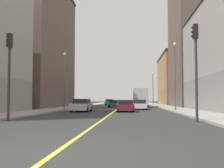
# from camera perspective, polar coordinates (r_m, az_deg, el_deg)

# --- Properties ---
(ground_plane) EXTENTS (400.00, 400.00, 0.00)m
(ground_plane) POSITION_cam_1_polar(r_m,az_deg,el_deg) (7.37, -11.25, -13.74)
(ground_plane) COLOR #30322F
(ground_plane) RESTS_ON ground
(sidewalk_left) EXTENTS (3.40, 168.00, 0.15)m
(sidewalk_left) POSITION_cam_1_polar(r_m,az_deg,el_deg) (56.33, 10.23, -4.53)
(sidewalk_left) COLOR #9E9B93
(sidewalk_left) RESTS_ON ground
(sidewalk_right) EXTENTS (3.40, 168.00, 0.15)m
(sidewalk_right) POSITION_cam_1_polar(r_m,az_deg,el_deg) (56.86, -5.90, -4.55)
(sidewalk_right) COLOR #9E9B93
(sidewalk_right) RESTS_ON ground
(lane_center_stripe) EXTENTS (0.16, 154.00, 0.01)m
(lane_center_stripe) POSITION_cam_1_polar(r_m,az_deg,el_deg) (56.04, 2.13, -4.65)
(lane_center_stripe) COLOR #E5D14C
(lane_center_stripe) RESTS_ON ground
(building_left_mid) EXTENTS (9.68, 14.92, 24.27)m
(building_left_mid) POSITION_cam_1_polar(r_m,az_deg,el_deg) (51.71, 18.08, 8.93)
(building_left_mid) COLOR brown
(building_left_mid) RESTS_ON ground
(building_left_far) EXTENTS (9.68, 20.68, 12.55)m
(building_left_far) POSITION_cam_1_polar(r_m,az_deg,el_deg) (70.59, 14.18, 0.82)
(building_left_far) COLOR #8F6B4F
(building_left_far) RESTS_ON ground
(building_right_midblock) EXTENTS (9.68, 21.06, 21.02)m
(building_right_midblock) POSITION_cam_1_polar(r_m,az_deg,el_deg) (47.65, -16.06, 7.94)
(building_right_midblock) COLOR brown
(building_right_midblock) RESTS_ON ground
(traffic_light_left_near) EXTENTS (0.40, 0.32, 5.92)m
(traffic_light_left_near) POSITION_cam_1_polar(r_m,az_deg,el_deg) (17.15, 17.27, 5.23)
(traffic_light_left_near) COLOR #2D2D2D
(traffic_light_left_near) RESTS_ON ground
(traffic_light_right_near) EXTENTS (0.40, 0.32, 5.55)m
(traffic_light_right_near) POSITION_cam_1_polar(r_m,az_deg,el_deg) (18.37, -20.93, 4.06)
(traffic_light_right_near) COLOR #2D2D2D
(traffic_light_right_near) RESTS_ON ground
(street_lamp_left_near) EXTENTS (0.36, 0.36, 7.60)m
(street_lamp_left_near) POSITION_cam_1_polar(r_m,az_deg,el_deg) (31.09, 13.17, 3.02)
(street_lamp_left_near) COLOR #4C4C51
(street_lamp_left_near) RESTS_ON ground
(street_lamp_right_near) EXTENTS (0.36, 0.36, 7.34)m
(street_lamp_right_near) POSITION_cam_1_polar(r_m,az_deg,el_deg) (35.93, -10.00, 1.93)
(street_lamp_right_near) COLOR #4C4C51
(street_lamp_right_near) RESTS_ON ground
(street_lamp_left_far) EXTENTS (0.36, 0.36, 7.25)m
(street_lamp_left_far) POSITION_cam_1_polar(r_m,az_deg,el_deg) (61.52, 8.65, -0.28)
(street_lamp_left_far) COLOR #4C4C51
(street_lamp_left_far) RESTS_ON ground
(car_maroon) EXTENTS (1.95, 4.51, 1.30)m
(car_maroon) POSITION_cam_1_polar(r_m,az_deg,el_deg) (29.81, 2.85, -4.64)
(car_maroon) COLOR maroon
(car_maroon) RESTS_ON ground
(car_teal) EXTENTS (1.80, 4.24, 1.27)m
(car_teal) POSITION_cam_1_polar(r_m,az_deg,el_deg) (48.40, 0.34, -4.14)
(car_teal) COLOR #196670
(car_teal) RESTS_ON ground
(car_silver) EXTENTS (1.93, 4.48, 1.42)m
(car_silver) POSITION_cam_1_polar(r_m,az_deg,el_deg) (30.03, -6.42, -4.52)
(car_silver) COLOR silver
(car_silver) RESTS_ON ground
(car_green) EXTENTS (1.87, 4.04, 1.42)m
(car_green) POSITION_cam_1_polar(r_m,az_deg,el_deg) (64.14, -0.59, -3.88)
(car_green) COLOR #1E6B38
(car_green) RESTS_ON ground
(car_black) EXTENTS (1.96, 4.09, 1.25)m
(car_black) POSITION_cam_1_polar(r_m,az_deg,el_deg) (77.15, -0.11, -3.83)
(car_black) COLOR black
(car_black) RESTS_ON ground
(car_red) EXTENTS (1.86, 4.30, 1.36)m
(car_red) POSITION_cam_1_polar(r_m,az_deg,el_deg) (64.02, 5.60, -3.89)
(car_red) COLOR red
(car_red) RESTS_ON ground
(car_white) EXTENTS (2.00, 4.62, 1.30)m
(car_white) POSITION_cam_1_polar(r_m,az_deg,el_deg) (36.51, 5.87, -4.40)
(car_white) COLOR white
(car_white) RESTS_ON ground
(box_truck) EXTENTS (2.52, 6.63, 3.22)m
(box_truck) POSITION_cam_1_polar(r_m,az_deg,el_deg) (46.60, 5.99, -2.85)
(box_truck) COLOR beige
(box_truck) RESTS_ON ground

